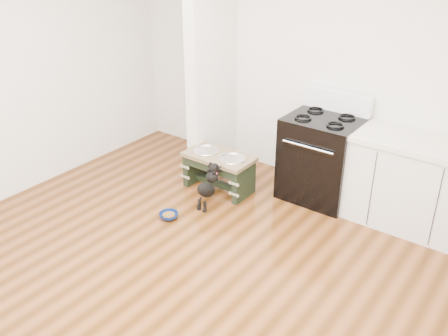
% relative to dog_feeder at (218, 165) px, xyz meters
% --- Properties ---
extents(ground, '(5.00, 5.00, 0.00)m').
position_rel_dog_feeder_xyz_m(ground, '(0.73, -1.62, -0.30)').
color(ground, '#44250C').
rests_on(ground, ground).
extents(room_shell, '(5.00, 5.00, 5.00)m').
position_rel_dog_feeder_xyz_m(room_shell, '(0.73, -1.62, 1.32)').
color(room_shell, silver).
rests_on(room_shell, ground).
extents(partition_wall, '(0.15, 0.80, 2.70)m').
position_rel_dog_feeder_xyz_m(partition_wall, '(-0.44, 0.48, 1.05)').
color(partition_wall, silver).
rests_on(partition_wall, ground).
extents(oven_range, '(0.76, 0.69, 1.14)m').
position_rel_dog_feeder_xyz_m(oven_range, '(0.98, 0.54, 0.17)').
color(oven_range, black).
rests_on(oven_range, ground).
extents(cabinet_run, '(1.24, 0.64, 0.91)m').
position_rel_dog_feeder_xyz_m(cabinet_run, '(1.96, 0.56, 0.15)').
color(cabinet_run, silver).
rests_on(cabinet_run, ground).
extents(dog_feeder, '(0.78, 0.42, 0.44)m').
position_rel_dog_feeder_xyz_m(dog_feeder, '(0.00, 0.00, 0.00)').
color(dog_feeder, black).
rests_on(dog_feeder, ground).
extents(puppy, '(0.14, 0.40, 0.47)m').
position_rel_dog_feeder_xyz_m(puppy, '(0.14, -0.36, -0.04)').
color(puppy, black).
rests_on(puppy, ground).
extents(floor_bowl, '(0.22, 0.22, 0.06)m').
position_rel_dog_feeder_xyz_m(floor_bowl, '(-0.04, -0.80, -0.27)').
color(floor_bowl, navy).
rests_on(floor_bowl, ground).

